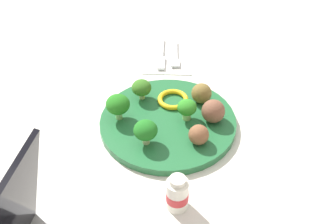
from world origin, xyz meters
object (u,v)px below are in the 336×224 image
object	(u,v)px
broccoli_floret_near_rim	(146,131)
meatball_front_right	(199,135)
broccoli_floret_mid_right	(142,88)
plate	(168,122)
yogurt_bottle	(179,194)
meatball_back_left	(202,93)
fork	(175,55)
knife	(161,55)
meatball_far_rim	(213,111)
pepper_ring_back_right	(173,99)
napkin	(168,55)
broccoli_floret_far_rim	(187,107)
broccoli_floret_front_left	(118,105)

from	to	relation	value
broccoli_floret_near_rim	meatball_front_right	bearing A→B (deg)	86.36
broccoli_floret_near_rim	meatball_front_right	size ratio (longest dim) A/B	1.29
broccoli_floret_mid_right	broccoli_floret_near_rim	distance (m)	0.14
plate	yogurt_bottle	distance (m)	0.21
meatball_back_left	broccoli_floret_mid_right	bearing A→B (deg)	-99.47
broccoli_floret_mid_right	fork	size ratio (longest dim) A/B	0.37
plate	meatball_front_right	distance (m)	0.09
broccoli_floret_mid_right	knife	world-z (taller)	broccoli_floret_mid_right
broccoli_floret_mid_right	fork	bearing A→B (deg)	153.73
knife	meatball_far_rim	bearing A→B (deg)	18.38
meatball_front_right	fork	xyz separation A→B (m)	(-0.33, -0.02, -0.03)
meatball_front_right	meatball_far_rim	size ratio (longest dim) A/B	0.82
pepper_ring_back_right	yogurt_bottle	distance (m)	0.26
meatball_front_right	knife	xyz separation A→B (m)	(-0.33, -0.05, -0.03)
meatball_front_right	yogurt_bottle	world-z (taller)	yogurt_bottle
napkin	fork	world-z (taller)	fork
plate	broccoli_floret_near_rim	xyz separation A→B (m)	(0.06, -0.05, 0.04)
meatball_far_rim	broccoli_floret_mid_right	bearing A→B (deg)	-120.60
broccoli_floret_far_rim	broccoli_floret_near_rim	bearing A→B (deg)	-52.16
broccoli_floret_far_rim	fork	xyz separation A→B (m)	(-0.25, -0.00, -0.04)
broccoli_floret_far_rim	meatball_front_right	bearing A→B (deg)	11.56
broccoli_floret_far_rim	broccoli_floret_front_left	bearing A→B (deg)	-94.12
meatball_back_left	meatball_far_rim	size ratio (longest dim) A/B	0.91
meatball_far_rim	yogurt_bottle	world-z (taller)	yogurt_bottle
plate	yogurt_bottle	size ratio (longest dim) A/B	4.01
meatball_front_right	meatball_back_left	size ratio (longest dim) A/B	0.91
napkin	fork	bearing A→B (deg)	60.47
plate	fork	xyz separation A→B (m)	(-0.25, 0.04, -0.00)
broccoli_floret_front_left	meatball_far_rim	distance (m)	0.19
broccoli_floret_mid_right	meatball_back_left	world-z (taller)	broccoli_floret_mid_right
plate	napkin	world-z (taller)	plate
napkin	fork	xyz separation A→B (m)	(0.01, 0.02, 0.00)
napkin	pepper_ring_back_right	bearing A→B (deg)	-1.41
meatball_back_left	meatball_far_rim	world-z (taller)	meatball_far_rim
broccoli_floret_front_left	pepper_ring_back_right	bearing A→B (deg)	111.92
fork	yogurt_bottle	world-z (taller)	yogurt_bottle
broccoli_floret_mid_right	knife	distance (m)	0.19
broccoli_floret_near_rim	meatball_far_rim	distance (m)	0.15
broccoli_floret_mid_right	napkin	xyz separation A→B (m)	(-0.19, 0.07, -0.04)
broccoli_floret_near_rim	broccoli_floret_mid_right	bearing A→B (deg)	-178.30
broccoli_floret_mid_right	broccoli_floret_near_rim	bearing A→B (deg)	1.70
broccoli_floret_far_rim	yogurt_bottle	bearing A→B (deg)	-9.95
meatball_far_rim	knife	world-z (taller)	meatball_far_rim
pepper_ring_back_right	yogurt_bottle	bearing A→B (deg)	-2.82
napkin	knife	world-z (taller)	knife
broccoli_floret_front_left	napkin	xyz separation A→B (m)	(-0.25, 0.12, -0.05)
meatball_back_left	pepper_ring_back_right	bearing A→B (deg)	-94.34
broccoli_floret_near_rim	meatball_back_left	size ratio (longest dim) A/B	1.17
broccoli_floret_front_left	knife	world-z (taller)	broccoli_floret_front_left
meatball_front_right	meatball_far_rim	bearing A→B (deg)	148.73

